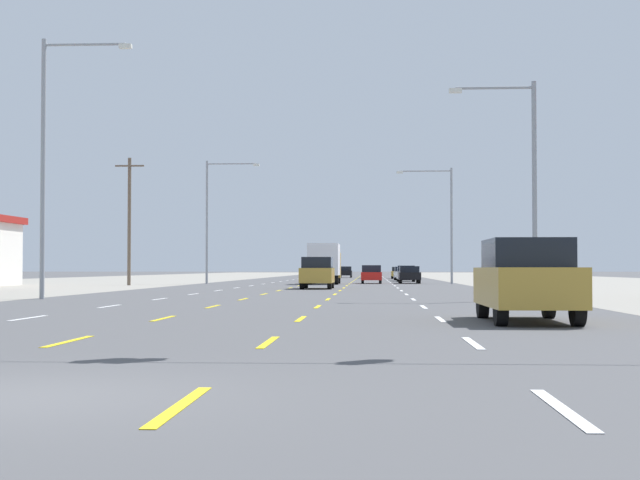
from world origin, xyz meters
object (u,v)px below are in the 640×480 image
object	(u,v)px
box_truck_center_turn_mid	(325,261)
sedan_far_right_far	(409,274)
suv_far_right_nearest	(526,279)
sedan_far_right_distant_a	(399,273)
sedan_far_right_farthest	(402,273)
streetlight_right_row_1	(445,216)
sedan_inner_right_distant_b	(369,273)
streetlight_right_row_0	(526,173)
hatchback_inner_right_midfar	(371,274)
hatchback_far_right_farther	(406,273)
streetlight_left_row_0	(51,151)
streetlight_left_row_1	(212,212)
hatchback_center_turn_distant_c	(346,272)
suv_center_turn_near	(317,272)

from	to	relation	value
box_truck_center_turn_mid	sedan_far_right_far	distance (m)	8.31
suv_far_right_nearest	sedan_far_right_distant_a	size ratio (longest dim) A/B	1.09
box_truck_center_turn_mid	sedan_far_right_farthest	world-z (taller)	box_truck_center_turn_mid
box_truck_center_turn_mid	streetlight_right_row_1	size ratio (longest dim) A/B	0.75
sedan_far_right_distant_a	sedan_inner_right_distant_b	bearing A→B (deg)	155.27
sedan_far_right_farthest	streetlight_right_row_0	world-z (taller)	streetlight_right_row_0
hatchback_inner_right_midfar	hatchback_far_right_farther	size ratio (longest dim) A/B	1.00
streetlight_right_row_1	hatchback_far_right_farther	bearing A→B (deg)	102.06
sedan_far_right_far	sedan_inner_right_distant_b	xyz separation A→B (m)	(-3.47, 37.33, 0.00)
box_truck_center_turn_mid	hatchback_far_right_farther	distance (m)	16.36
sedan_far_right_farthest	streetlight_left_row_0	distance (m)	66.11
hatchback_inner_right_midfar	sedan_far_right_distant_a	xyz separation A→B (m)	(3.34, 36.81, -0.03)
suv_far_right_nearest	streetlight_left_row_0	world-z (taller)	streetlight_left_row_0
hatchback_inner_right_midfar	streetlight_left_row_1	size ratio (longest dim) A/B	0.38
box_truck_center_turn_mid	sedan_far_right_farthest	distance (m)	27.07
suv_far_right_nearest	hatchback_center_turn_distant_c	bearing A→B (deg)	93.82
sedan_far_right_farthest	sedan_inner_right_distant_b	size ratio (longest dim) A/B	1.00
sedan_far_right_farthest	streetlight_left_row_0	size ratio (longest dim) A/B	0.41
suv_center_turn_near	streetlight_right_row_0	xyz separation A→B (m)	(9.64, -20.40, 4.10)
suv_far_right_nearest	sedan_far_right_far	xyz separation A→B (m)	(-0.45, 57.73, -0.27)
hatchback_inner_right_midfar	streetlight_left_row_0	xyz separation A→B (m)	(-13.37, -40.84, 5.41)
streetlight_left_row_0	streetlight_right_row_0	bearing A→B (deg)	0.00
hatchback_far_right_farther	streetlight_left_row_0	bearing A→B (deg)	-107.68
streetlight_left_row_0	streetlight_right_row_0	world-z (taller)	streetlight_left_row_0
box_truck_center_turn_mid	streetlight_left_row_0	size ratio (longest dim) A/B	0.66
suv_center_turn_near	hatchback_far_right_farther	bearing A→B (deg)	78.15
sedan_inner_right_distant_b	streetlight_left_row_1	size ratio (longest dim) A/B	0.44
sedan_far_right_far	streetlight_left_row_1	world-z (taller)	streetlight_left_row_1
sedan_far_right_farthest	sedan_far_right_distant_a	distance (m)	13.92
hatchback_inner_right_midfar	box_truck_center_turn_mid	bearing A→B (deg)	-139.84
hatchback_inner_right_midfar	streetlight_right_row_0	size ratio (longest dim) A/B	0.44
streetlight_left_row_1	box_truck_center_turn_mid	bearing A→B (deg)	-10.03
box_truck_center_turn_mid	sedan_far_right_far	size ratio (longest dim) A/B	1.60
hatchback_center_turn_distant_c	streetlight_right_row_0	bearing A→B (deg)	-83.94
sedan_far_right_distant_a	streetlight_left_row_1	world-z (taller)	streetlight_left_row_1
hatchback_far_right_farther	streetlight_left_row_0	size ratio (longest dim) A/B	0.36
sedan_far_right_farthest	hatchback_center_turn_distant_c	xyz separation A→B (m)	(-6.89, 28.38, 0.03)
suv_far_right_nearest	sedan_far_right_far	size ratio (longest dim) A/B	1.09
sedan_far_right_distant_a	hatchback_center_turn_distant_c	distance (m)	16.01
box_truck_center_turn_mid	hatchback_center_turn_distant_c	distance (m)	54.48
sedan_far_right_farthest	hatchback_center_turn_distant_c	size ratio (longest dim) A/B	1.15
sedan_inner_right_distant_b	box_truck_center_turn_mid	bearing A→B (deg)	-94.85
box_truck_center_turn_mid	streetlight_left_row_1	bearing A→B (deg)	169.97
sedan_far_right_far	streetlight_right_row_1	world-z (taller)	streetlight_right_row_1
sedan_far_right_far	sedan_inner_right_distant_b	world-z (taller)	same
sedan_far_right_far	hatchback_inner_right_midfar	bearing A→B (deg)	-160.46
streetlight_left_row_0	sedan_far_right_far	bearing A→B (deg)	68.44
streetlight_right_row_0	sedan_far_right_distant_a	bearing A→B (deg)	92.14
streetlight_left_row_0	streetlight_right_row_0	xyz separation A→B (m)	(19.61, 0.00, -1.07)
hatchback_center_turn_distant_c	suv_far_right_nearest	bearing A→B (deg)	-86.18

